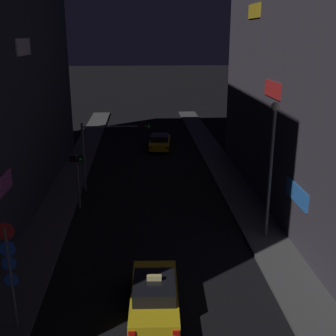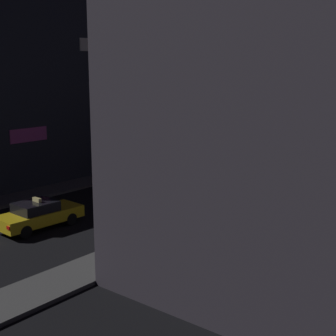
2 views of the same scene
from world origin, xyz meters
The scene contains 8 objects.
sidewalk_left centered at (-5.88, 25.91, 0.08)m, with size 2.24×55.82×0.17m, color #4C4C4C.
sidewalk_right centered at (5.88, 25.91, 0.08)m, with size 2.24×55.82×0.17m, color #4C4C4C.
taxi centered at (-0.23, 9.89, 0.74)m, with size 1.99×4.52×1.62m.
far_car centered at (1.17, 34.36, 0.73)m, with size 2.23×4.60×1.42m.
traffic_light_overhead centered at (-2.64, 23.54, 3.51)m, with size 4.64×0.42×4.76m.
traffic_light_left_kerb centered at (-4.51, 20.39, 2.51)m, with size 0.80×0.42×3.48m.
sign_pole_left centered at (-5.25, 9.04, 2.66)m, with size 0.63×0.10×4.17m.
street_lamp_near_block centered at (5.91, 15.78, 4.58)m, with size 0.42×0.42×7.06m.
Camera 1 is at (-0.65, -4.11, 10.30)m, focal length 44.94 mm.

